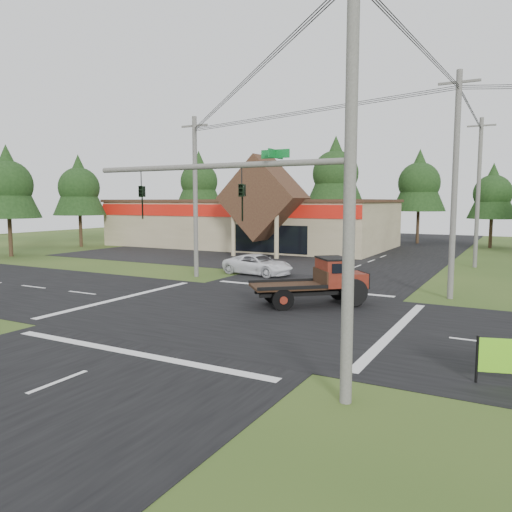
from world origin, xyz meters
The scene contains 19 objects.
ground centered at (0.00, 0.00, 0.00)m, with size 120.00×120.00×0.00m, color #2A4418.
road_ns centered at (0.00, 0.00, 0.01)m, with size 12.00×120.00×0.02m, color black.
road_ew centered at (0.00, 0.00, 0.01)m, with size 120.00×12.00×0.02m, color black.
parking_apron centered at (-14.00, 19.00, 0.01)m, with size 28.00×14.00×0.02m, color black.
cvs_building centered at (-15.70, 29.57, 2.78)m, with size 30.40×18.20×9.19m.
traffic_signal_mast centered at (5.82, -7.50, 4.43)m, with size 8.12×0.24×7.00m.
utility_pole_nr centered at (7.50, -7.50, 5.64)m, with size 2.00×0.30×11.00m.
utility_pole_nw centered at (-8.00, 8.00, 5.39)m, with size 2.00×0.30×10.50m.
utility_pole_ne centered at (8.00, 8.00, 5.89)m, with size 2.00×0.30×11.50m.
utility_pole_n centered at (8.00, 22.00, 5.74)m, with size 2.00×0.30×11.20m.
tree_row_a centered at (-30.00, 40.00, 8.05)m, with size 6.72×6.72×12.12m.
tree_row_b centered at (-20.00, 42.00, 6.70)m, with size 5.60×5.60×10.10m.
tree_row_c centered at (-10.00, 41.00, 8.72)m, with size 7.28×7.28×13.13m.
tree_row_d centered at (0.00, 42.00, 7.38)m, with size 6.16×6.16×11.11m.
tree_row_e centered at (8.00, 40.00, 6.03)m, with size 5.04×5.04×9.09m.
tree_side_w centered at (-32.00, 20.00, 6.70)m, with size 5.60×5.60×10.10m.
tree_side_w_near centered at (-30.00, 10.00, 6.70)m, with size 5.60×5.60×10.10m.
antique_flatbed_truck centered at (2.26, 3.02, 1.18)m, with size 2.15×5.64×2.36m, color #51160B, non-canonical shape.
white_pickup centered at (-4.78, 10.75, 0.69)m, with size 2.29×4.96×1.38m, color white.
Camera 1 is at (11.26, -19.19, 5.05)m, focal length 35.00 mm.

